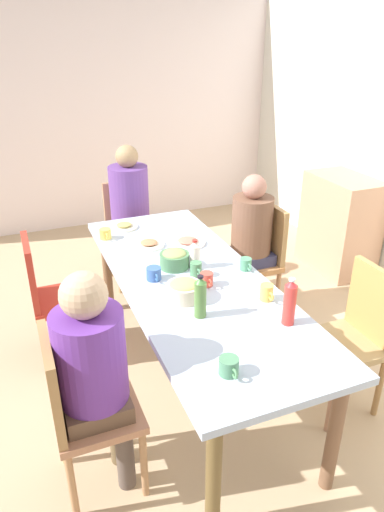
% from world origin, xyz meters
% --- Properties ---
extents(ground_plane, '(7.19, 7.19, 0.00)m').
position_xyz_m(ground_plane, '(0.00, 0.00, 0.00)').
color(ground_plane, tan).
extents(wall_left, '(0.12, 4.52, 2.60)m').
position_xyz_m(wall_left, '(-3.05, 0.00, 1.30)').
color(wall_left, white).
rests_on(wall_left, ground_plane).
extents(dining_table, '(2.26, 0.83, 0.74)m').
position_xyz_m(dining_table, '(0.00, 0.00, 0.66)').
color(dining_table, '#ADBED6').
rests_on(dining_table, ground_plane).
extents(chair_0, '(0.40, 0.40, 0.90)m').
position_xyz_m(chair_0, '(0.57, 0.80, 0.51)').
color(chair_0, '#A58757').
rests_on(chair_0, ground_plane).
extents(chair_1, '(0.40, 0.40, 0.90)m').
position_xyz_m(chair_1, '(0.57, -0.80, 0.51)').
color(chair_1, '#B07757').
rests_on(chair_1, ground_plane).
extents(person_1, '(0.32, 0.32, 1.20)m').
position_xyz_m(person_1, '(0.57, -0.71, 0.72)').
color(person_1, brown).
rests_on(person_1, ground_plane).
extents(chair_2, '(0.40, 0.40, 0.90)m').
position_xyz_m(chair_2, '(-0.57, 0.80, 0.51)').
color(chair_2, '#B77A47').
rests_on(chair_2, ground_plane).
extents(person_2, '(0.31, 0.31, 1.16)m').
position_xyz_m(person_2, '(-0.57, 0.71, 0.70)').
color(person_2, '#302E55').
rests_on(person_2, ground_plane).
extents(chair_3, '(0.40, 0.40, 0.90)m').
position_xyz_m(chair_3, '(-0.57, -0.80, 0.51)').
color(chair_3, '#B22D1E').
rests_on(chair_3, ground_plane).
extents(chair_4, '(0.40, 0.40, 0.90)m').
position_xyz_m(chair_4, '(-1.51, 0.00, 0.51)').
color(chair_4, '#AD814A').
rests_on(chair_4, ground_plane).
extents(person_4, '(0.33, 0.33, 1.25)m').
position_xyz_m(person_4, '(-1.42, 0.00, 0.75)').
color(person_4, '#303049').
rests_on(person_4, ground_plane).
extents(plate_0, '(0.20, 0.20, 0.04)m').
position_xyz_m(plate_0, '(-0.93, -0.18, 0.75)').
color(plate_0, beige).
rests_on(plate_0, dining_table).
extents(plate_1, '(0.25, 0.25, 0.04)m').
position_xyz_m(plate_1, '(-0.48, 0.16, 0.75)').
color(plate_1, silver).
rests_on(plate_1, dining_table).
extents(plate_2, '(0.21, 0.21, 0.04)m').
position_xyz_m(plate_2, '(-0.55, -0.10, 0.75)').
color(plate_2, silver).
rests_on(plate_2, dining_table).
extents(bowl_0, '(0.20, 0.20, 0.11)m').
position_xyz_m(bowl_0, '(0.20, -0.13, 0.80)').
color(bowl_0, beige).
rests_on(bowl_0, dining_table).
extents(bowl_1, '(0.19, 0.19, 0.11)m').
position_xyz_m(bowl_1, '(-0.18, -0.05, 0.80)').
color(bowl_1, '#4C7F52').
rests_on(bowl_1, dining_table).
extents(cup_0, '(0.12, 0.08, 0.07)m').
position_xyz_m(cup_0, '(-0.79, -0.35, 0.78)').
color(cup_0, '#E4CB56').
rests_on(cup_0, dining_table).
extents(cup_1, '(0.12, 0.09, 0.08)m').
position_xyz_m(cup_1, '(-0.07, -0.22, 0.78)').
color(cup_1, '#3A5FA0').
rests_on(cup_1, dining_table).
extents(cup_2, '(0.11, 0.08, 0.08)m').
position_xyz_m(cup_2, '(0.11, 0.05, 0.78)').
color(cup_2, '#C8483C').
rests_on(cup_2, dining_table).
extents(cup_3, '(0.11, 0.07, 0.09)m').
position_xyz_m(cup_3, '(-0.02, 0.03, 0.79)').
color(cup_3, '#4C8558').
rests_on(cup_3, dining_table).
extents(cup_4, '(0.11, 0.07, 0.09)m').
position_xyz_m(cup_4, '(0.38, 0.29, 0.79)').
color(cup_4, '#E0BE55').
rests_on(cup_4, dining_table).
extents(cup_5, '(0.11, 0.07, 0.08)m').
position_xyz_m(cup_5, '(0.02, 0.35, 0.78)').
color(cup_5, '#4D926A').
rests_on(cup_5, dining_table).
extents(cup_6, '(0.12, 0.09, 0.08)m').
position_xyz_m(cup_6, '(0.86, -0.18, 0.78)').
color(cup_6, '#4E8661').
rests_on(cup_6, dining_table).
extents(bottle_0, '(0.07, 0.07, 0.19)m').
position_xyz_m(bottle_0, '(-0.13, 0.07, 0.83)').
color(bottle_0, silver).
rests_on(bottle_0, dining_table).
extents(bottle_1, '(0.06, 0.06, 0.24)m').
position_xyz_m(bottle_1, '(0.40, -0.11, 0.85)').
color(bottle_1, '#537B37').
rests_on(bottle_1, dining_table).
extents(bottle_2, '(0.06, 0.06, 0.26)m').
position_xyz_m(bottle_2, '(0.63, 0.27, 0.86)').
color(bottle_2, red).
rests_on(bottle_2, dining_table).
extents(side_cabinet, '(0.70, 0.44, 0.90)m').
position_xyz_m(side_cabinet, '(-0.97, 1.90, 0.45)').
color(side_cabinet, tan).
rests_on(side_cabinet, ground_plane).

